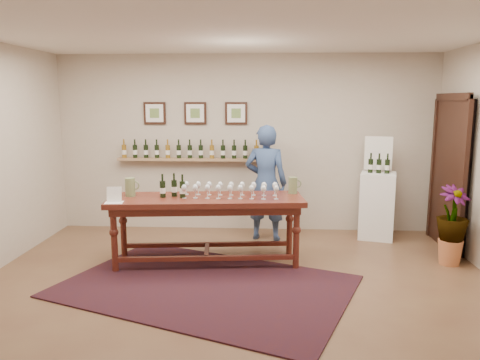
{
  "coord_description": "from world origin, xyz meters",
  "views": [
    {
      "loc": [
        0.31,
        -4.95,
        2.09
      ],
      "look_at": [
        0.0,
        0.8,
        1.1
      ],
      "focal_mm": 35.0,
      "sensor_mm": 36.0,
      "label": 1
    }
  ],
  "objects_px": {
    "tasting_table": "(206,207)",
    "person": "(266,183)",
    "potted_plant": "(452,225)",
    "display_pedestal": "(377,205)"
  },
  "relations": [
    {
      "from": "tasting_table",
      "to": "person",
      "type": "distance_m",
      "value": 1.34
    },
    {
      "from": "potted_plant",
      "to": "display_pedestal",
      "type": "bearing_deg",
      "value": 120.03
    },
    {
      "from": "display_pedestal",
      "to": "person",
      "type": "relative_size",
      "value": 0.58
    },
    {
      "from": "tasting_table",
      "to": "display_pedestal",
      "type": "relative_size",
      "value": 2.51
    },
    {
      "from": "display_pedestal",
      "to": "person",
      "type": "distance_m",
      "value": 1.74
    },
    {
      "from": "display_pedestal",
      "to": "potted_plant",
      "type": "relative_size",
      "value": 1.14
    },
    {
      "from": "tasting_table",
      "to": "display_pedestal",
      "type": "height_order",
      "value": "display_pedestal"
    },
    {
      "from": "tasting_table",
      "to": "potted_plant",
      "type": "height_order",
      "value": "potted_plant"
    },
    {
      "from": "display_pedestal",
      "to": "potted_plant",
      "type": "bearing_deg",
      "value": -59.97
    },
    {
      "from": "potted_plant",
      "to": "person",
      "type": "relative_size",
      "value": 0.51
    }
  ]
}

